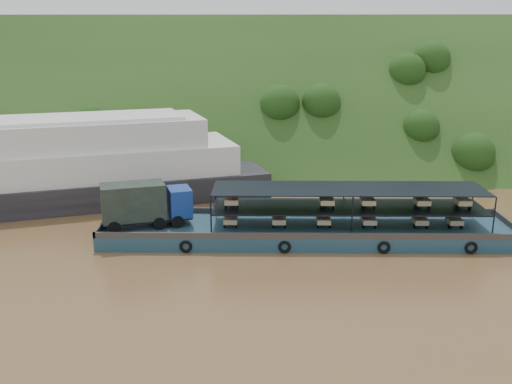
{
  "coord_description": "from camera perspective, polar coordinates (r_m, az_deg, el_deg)",
  "views": [
    {
      "loc": [
        -1.41,
        -47.17,
        17.08
      ],
      "look_at": [
        -2.0,
        3.0,
        3.2
      ],
      "focal_mm": 40.0,
      "sensor_mm": 36.0,
      "label": 1
    }
  ],
  "objects": [
    {
      "name": "passenger_ferry",
      "position": [
        62.81,
        -19.59,
        2.42
      ],
      "size": [
        45.37,
        24.96,
        8.95
      ],
      "rotation": [
        0.0,
        0.0,
        0.33
      ],
      "color": "black",
      "rests_on": "ground"
    },
    {
      "name": "cargo_barge",
      "position": [
        49.25,
        3.03,
        -3.3
      ],
      "size": [
        35.11,
        7.18,
        5.02
      ],
      "color": "#163B4D",
      "rests_on": "ground"
    },
    {
      "name": "hillside",
      "position": [
        84.92,
        1.62,
        3.85
      ],
      "size": [
        140.0,
        39.6,
        39.6
      ],
      "primitive_type": "cube",
      "rotation": [
        0.79,
        0.0,
        0.0
      ],
      "color": "#1B3413",
      "rests_on": "ground"
    },
    {
      "name": "ground",
      "position": [
        50.19,
        2.25,
        -4.45
      ],
      "size": [
        160.0,
        160.0,
        0.0
      ],
      "primitive_type": "plane",
      "color": "brown",
      "rests_on": "ground"
    }
  ]
}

